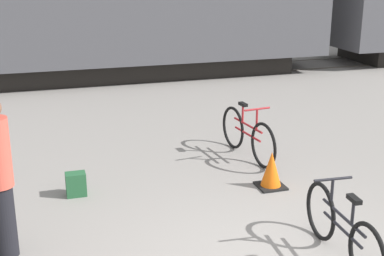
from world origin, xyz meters
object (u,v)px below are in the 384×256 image
Objects in this scene: bicycle_black at (342,230)px; backpack at (76,184)px; traffic_cone at (271,171)px; bicycle_maroon at (247,135)px.

backpack is (-2.64, 2.62, -0.20)m from bicycle_black.
backpack is 0.62× the size of traffic_cone.
backpack is at bearing 135.24° from bicycle_black.
traffic_cone is at bearing 86.35° from bicycle_black.
bicycle_black is 0.97× the size of bicycle_maroon.
bicycle_maroon reaches higher than bicycle_black.
traffic_cone is (-0.15, -1.27, -0.14)m from bicycle_maroon.
bicycle_black reaches higher than traffic_cone.
bicycle_black is 3.36m from bicycle_maroon.
bicycle_black reaches higher than backpack.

